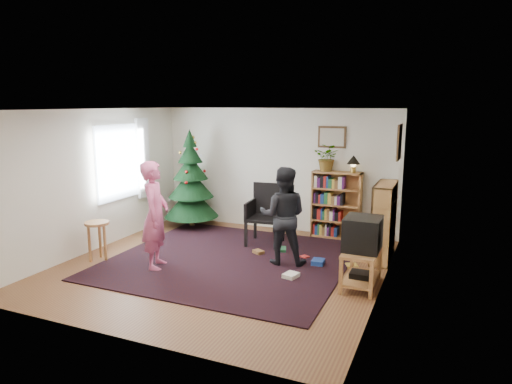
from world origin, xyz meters
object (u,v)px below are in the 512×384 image
at_px(bookshelf_right, 384,221).
at_px(christmas_tree, 191,187).
at_px(bookshelf_back, 336,204).
at_px(person_standing, 155,215).
at_px(armchair, 267,211).
at_px(potted_plant, 328,158).
at_px(picture_back, 332,137).
at_px(stool, 97,231).
at_px(tv_stand, 361,265).
at_px(person_by_chair, 283,216).
at_px(picture_right, 399,142).
at_px(crt_tv, 362,234).
at_px(table_lamp, 353,161).

bearing_deg(bookshelf_right, christmas_tree, 82.19).
height_order(bookshelf_back, person_standing, person_standing).
height_order(armchair, potted_plant, potted_plant).
bearing_deg(armchair, picture_back, 42.33).
xyz_separation_m(christmas_tree, stool, (-0.33, -2.47, -0.35)).
bearing_deg(christmas_tree, stool, -97.53).
bearing_deg(bookshelf_back, tv_stand, -68.34).
bearing_deg(stool, person_by_chair, 20.15).
bearing_deg(picture_right, christmas_tree, 177.65).
bearing_deg(person_standing, stool, 74.15).
height_order(picture_back, stool, picture_back).
bearing_deg(person_standing, armchair, -52.10).
bearing_deg(picture_right, person_standing, -147.17).
distance_m(bookshelf_back, crt_tv, 2.47).
xyz_separation_m(picture_back, potted_plant, (-0.04, -0.14, -0.39)).
bearing_deg(person_by_chair, potted_plant, -110.95).
distance_m(crt_tv, person_by_chair, 1.44).
relative_size(crt_tv, potted_plant, 1.03).
relative_size(bookshelf_right, potted_plant, 2.46).
relative_size(armchair, stool, 1.69).
height_order(tv_stand, table_lamp, table_lamp).
relative_size(picture_back, christmas_tree, 0.27).
distance_m(bookshelf_back, bookshelf_right, 1.42).
bearing_deg(bookshelf_back, crt_tv, -68.40).
xyz_separation_m(bookshelf_back, stool, (-3.34, -2.89, -0.15)).
xyz_separation_m(picture_right, bookshelf_back, (-1.17, 0.59, -1.29)).
bearing_deg(table_lamp, crt_tv, -75.14).
relative_size(picture_right, bookshelf_right, 0.46).
xyz_separation_m(bookshelf_right, armchair, (-2.12, 0.09, -0.05)).
relative_size(bookshelf_right, tv_stand, 1.54).
height_order(picture_back, christmas_tree, picture_back).
bearing_deg(picture_right, potted_plant, 156.66).
bearing_deg(table_lamp, person_standing, -132.33).
relative_size(tv_stand, armchair, 0.75).
relative_size(bookshelf_back, tv_stand, 1.54).
xyz_separation_m(picture_back, bookshelf_back, (0.16, -0.14, -1.29)).
distance_m(armchair, stool, 3.01).
bearing_deg(christmas_tree, picture_back, 10.96).
relative_size(person_by_chair, table_lamp, 4.82).
bearing_deg(bookshelf_right, bookshelf_back, 46.70).
height_order(picture_right, armchair, picture_right).
bearing_deg(christmas_tree, bookshelf_back, 7.90).
distance_m(armchair, table_lamp, 1.89).
distance_m(bookshelf_right, crt_tv, 1.34).
bearing_deg(christmas_tree, tv_stand, -25.57).
distance_m(christmas_tree, tv_stand, 4.39).
relative_size(picture_back, person_by_chair, 0.34).
bearing_deg(stool, crt_tv, 7.90).
bearing_deg(person_standing, potted_plant, -57.12).
bearing_deg(person_standing, bookshelf_back, -59.71).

